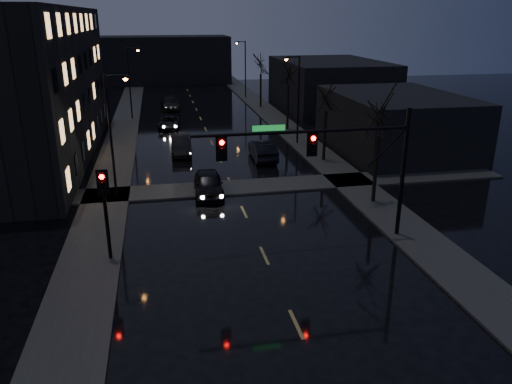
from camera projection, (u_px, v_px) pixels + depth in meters
name	position (u px, v px, depth m)	size (l,w,h in m)	color
ground	(311.00, 357.00, 17.53)	(160.00, 160.00, 0.00)	black
sidewalk_left	(121.00, 139.00, 48.36)	(3.00, 140.00, 0.12)	#2D2D2B
sidewalk_right	(291.00, 131.00, 51.43)	(3.00, 140.00, 0.12)	#2D2D2B
sidewalk_cross	(233.00, 187.00, 34.63)	(40.00, 3.00, 0.12)	#2D2D2B
apartment_block	(9.00, 85.00, 40.30)	(12.00, 30.00, 12.00)	black
commercial_right_near	(395.00, 123.00, 43.55)	(10.00, 14.00, 5.00)	black
commercial_right_far	(329.00, 84.00, 64.01)	(12.00, 18.00, 6.00)	black
far_block	(166.00, 60.00, 87.82)	(22.00, 10.00, 8.00)	black
signal_mast	(336.00, 152.00, 24.93)	(11.11, 0.41, 7.00)	black
signal_pole_left	(105.00, 203.00, 23.49)	(0.35, 0.41, 4.53)	black
tree_near	(381.00, 106.00, 29.93)	(3.52, 3.52, 8.08)	black
tree_mid_a	(327.00, 90.00, 39.31)	(3.30, 3.30, 7.58)	black
tree_mid_b	(289.00, 65.00, 50.15)	(3.74, 3.74, 8.59)	black
tree_far	(261.00, 60.00, 63.29)	(3.43, 3.43, 7.88)	black
streetlight_l_near	(113.00, 127.00, 31.22)	(1.53, 0.28, 8.00)	black
streetlight_l_far	(131.00, 77.00, 56.20)	(1.53, 0.28, 8.00)	black
streetlight_r_mid	(296.00, 92.00, 45.07)	(1.53, 0.28, 8.00)	black
streetlight_r_far	(244.00, 64.00, 70.97)	(1.53, 0.28, 8.00)	black
oncoming_car_a	(208.00, 184.00, 33.09)	(1.88, 4.67, 1.59)	black
oncoming_car_b	(181.00, 145.00, 42.92)	(1.68, 4.80, 1.58)	black
oncoming_car_c	(169.00, 122.00, 52.93)	(2.11, 4.58, 1.27)	black
oncoming_car_d	(170.00, 103.00, 63.77)	(2.17, 5.34, 1.55)	black
lead_car	(263.00, 150.00, 41.38)	(1.75, 5.03, 1.66)	black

